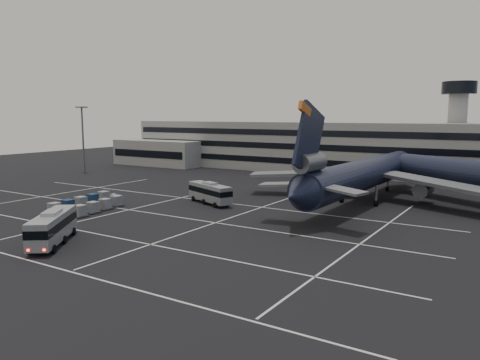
# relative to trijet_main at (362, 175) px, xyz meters

# --- Properties ---
(ground) EXTENTS (260.00, 260.00, 0.00)m
(ground) POSITION_rel_trijet_main_xyz_m (-25.45, -31.15, -5.25)
(ground) COLOR black
(ground) RESTS_ON ground
(lane_markings) EXTENTS (90.00, 55.62, 0.01)m
(lane_markings) POSITION_rel_trijet_main_xyz_m (-24.50, -30.42, -5.24)
(lane_markings) COLOR silver
(lane_markings) RESTS_ON ground
(terminal) EXTENTS (125.00, 26.00, 24.00)m
(terminal) POSITION_rel_trijet_main_xyz_m (-28.39, 40.00, 1.68)
(terminal) COLOR gray
(terminal) RESTS_ON ground
(hills) EXTENTS (352.00, 180.00, 44.00)m
(hills) POSITION_rel_trijet_main_xyz_m (-7.45, 138.85, -17.32)
(hills) COLOR #38332B
(hills) RESTS_ON ground
(lightpole_left) EXTENTS (2.40, 2.40, 18.28)m
(lightpole_left) POSITION_rel_trijet_main_xyz_m (-80.45, 3.85, 6.57)
(lightpole_left) COLOR slate
(lightpole_left) RESTS_ON ground
(trijet_main) EXTENTS (47.44, 57.58, 18.08)m
(trijet_main) POSITION_rel_trijet_main_xyz_m (0.00, 0.00, 0.00)
(trijet_main) COLOR black
(trijet_main) RESTS_ON ground
(bus_near) EXTENTS (9.36, 11.27, 4.23)m
(bus_near) POSITION_rel_trijet_main_xyz_m (-23.87, -47.44, -2.94)
(bus_near) COLOR gray
(bus_near) RESTS_ON ground
(bus_far) EXTENTS (11.29, 6.75, 3.94)m
(bus_far) POSITION_rel_trijet_main_xyz_m (-23.09, -15.27, -3.09)
(bus_far) COLOR gray
(bus_far) RESTS_ON ground
(tug_a) EXTENTS (1.62, 2.18, 1.26)m
(tug_a) POSITION_rel_trijet_main_xyz_m (-40.26, -22.14, -4.69)
(tug_a) COLOR #B7B7B3
(tug_a) RESTS_ON ground
(uld_cluster) EXTENTS (9.59, 14.78, 1.91)m
(uld_cluster) POSITION_rel_trijet_main_xyz_m (-37.63, -30.43, -4.32)
(uld_cluster) COLOR #2D2D30
(uld_cluster) RESTS_ON ground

